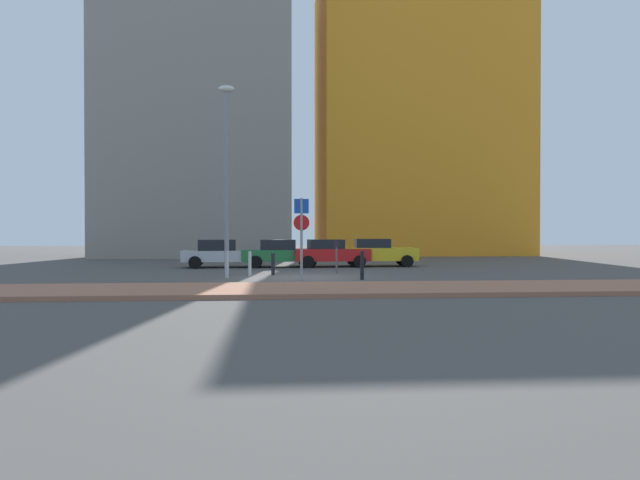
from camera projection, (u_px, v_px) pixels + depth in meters
name	position (u px, v px, depth m)	size (l,w,h in m)	color
ground_plane	(300.00, 277.00, 21.90)	(120.00, 120.00, 0.00)	#4C4947
sidewalk_brick	(309.00, 289.00, 16.50)	(40.00, 3.74, 0.14)	#9E664C
parked_car_silver	(224.00, 253.00, 28.44)	(4.61, 2.23, 1.45)	#B7BABF
parked_car_green	(281.00, 253.00, 28.80)	(4.32, 2.16, 1.45)	#237238
parked_car_red	(330.00, 253.00, 28.94)	(4.11, 2.12, 1.46)	red
parked_car_yellow	(378.00, 252.00, 29.43)	(4.14, 2.19, 1.49)	gold
parking_sign_post	(301.00, 228.00, 20.61)	(0.60, 0.10, 3.12)	gray
parking_meter	(337.00, 252.00, 23.94)	(0.18, 0.14, 1.46)	#4C4C51
street_lamp	(227.00, 165.00, 23.69)	(0.70, 0.36, 8.23)	gray
traffic_bollard_near	(362.00, 265.00, 20.80)	(0.15, 0.15, 1.10)	black
traffic_bollard_mid	(273.00, 264.00, 23.21)	(0.16, 0.16, 0.94)	black
traffic_bollard_far	(250.00, 264.00, 22.82)	(0.14, 0.14, 1.02)	#B7B7BC
traffic_bollard_edge	(227.00, 264.00, 21.65)	(0.14, 0.14, 1.08)	#B7B7BC
building_colorful_midrise	(414.00, 116.00, 48.16)	(16.82, 12.79, 24.43)	orange
building_under_construction	(201.00, 107.00, 43.79)	(14.18, 12.26, 24.02)	gray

